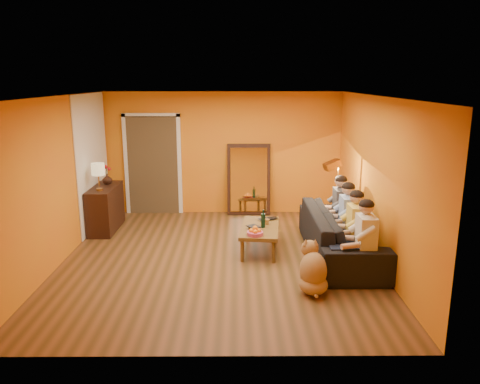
{
  "coord_description": "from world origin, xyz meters",
  "views": [
    {
      "loc": [
        0.31,
        -7.15,
        2.86
      ],
      "look_at": [
        0.35,
        0.5,
        1.0
      ],
      "focal_mm": 35.0,
      "sensor_mm": 36.0,
      "label": 1
    }
  ],
  "objects_px": {
    "person_mid_right": "(348,219)",
    "wine_bottle": "(263,219)",
    "tumbler": "(267,222)",
    "vase": "(107,179)",
    "coffee_table": "(260,238)",
    "dog": "(313,267)",
    "person_mid_left": "(356,229)",
    "person_far_left": "(366,241)",
    "mirror_frame": "(249,179)",
    "table_lamp": "(99,177)",
    "sofa": "(341,234)",
    "floor_lamp": "(337,201)",
    "sideboard": "(106,208)",
    "laptop": "(269,220)",
    "person_far_right": "(341,209)"
  },
  "relations": [
    {
      "from": "sideboard",
      "to": "tumbler",
      "type": "xyz_separation_m",
      "value": [
        3.05,
        -1.03,
        0.04
      ]
    },
    {
      "from": "coffee_table",
      "to": "person_mid_right",
      "type": "relative_size",
      "value": 1.0
    },
    {
      "from": "tumbler",
      "to": "laptop",
      "type": "distance_m",
      "value": 0.24
    },
    {
      "from": "coffee_table",
      "to": "laptop",
      "type": "xyz_separation_m",
      "value": [
        0.18,
        0.35,
        0.22
      ]
    },
    {
      "from": "table_lamp",
      "to": "vase",
      "type": "bearing_deg",
      "value": 90.0
    },
    {
      "from": "dog",
      "to": "tumbler",
      "type": "relative_size",
      "value": 7.18
    },
    {
      "from": "person_far_left",
      "to": "laptop",
      "type": "distance_m",
      "value": 2.06
    },
    {
      "from": "sofa",
      "to": "tumbler",
      "type": "relative_size",
      "value": 25.81
    },
    {
      "from": "floor_lamp",
      "to": "person_far_left",
      "type": "distance_m",
      "value": 1.83
    },
    {
      "from": "mirror_frame",
      "to": "floor_lamp",
      "type": "bearing_deg",
      "value": -47.08
    },
    {
      "from": "person_mid_left",
      "to": "person_far_left",
      "type": "bearing_deg",
      "value": -90.0
    },
    {
      "from": "vase",
      "to": "tumbler",
      "type": "bearing_deg",
      "value": -22.76
    },
    {
      "from": "person_mid_left",
      "to": "tumbler",
      "type": "relative_size",
      "value": 12.1
    },
    {
      "from": "mirror_frame",
      "to": "person_mid_right",
      "type": "height_order",
      "value": "mirror_frame"
    },
    {
      "from": "sofa",
      "to": "person_far_left",
      "type": "xyz_separation_m",
      "value": [
        0.13,
        -1.0,
        0.23
      ]
    },
    {
      "from": "sofa",
      "to": "person_mid_left",
      "type": "xyz_separation_m",
      "value": [
        0.13,
        -0.45,
        0.23
      ]
    },
    {
      "from": "table_lamp",
      "to": "person_mid_left",
      "type": "xyz_separation_m",
      "value": [
        4.37,
        -1.56,
        -0.49
      ]
    },
    {
      "from": "dog",
      "to": "person_mid_left",
      "type": "bearing_deg",
      "value": 41.67
    },
    {
      "from": "sideboard",
      "to": "dog",
      "type": "xyz_separation_m",
      "value": [
        3.58,
        -2.75,
        -0.06
      ]
    },
    {
      "from": "floor_lamp",
      "to": "person_far_left",
      "type": "xyz_separation_m",
      "value": [
        0.03,
        -1.83,
        -0.11
      ]
    },
    {
      "from": "sideboard",
      "to": "person_mid_right",
      "type": "bearing_deg",
      "value": -16.73
    },
    {
      "from": "person_far_left",
      "to": "mirror_frame",
      "type": "bearing_deg",
      "value": 114.33
    },
    {
      "from": "person_far_left",
      "to": "laptop",
      "type": "relative_size",
      "value": 3.48
    },
    {
      "from": "sideboard",
      "to": "person_mid_right",
      "type": "xyz_separation_m",
      "value": [
        4.37,
        -1.31,
        0.18
      ]
    },
    {
      "from": "person_mid_right",
      "to": "wine_bottle",
      "type": "xyz_separation_m",
      "value": [
        -1.39,
        0.12,
        -0.03
      ]
    },
    {
      "from": "person_mid_right",
      "to": "tumbler",
      "type": "height_order",
      "value": "person_mid_right"
    },
    {
      "from": "sideboard",
      "to": "wine_bottle",
      "type": "relative_size",
      "value": 3.81
    },
    {
      "from": "coffee_table",
      "to": "sofa",
      "type": "bearing_deg",
      "value": -5.61
    },
    {
      "from": "dog",
      "to": "sofa",
      "type": "bearing_deg",
      "value": 57.05
    },
    {
      "from": "wine_bottle",
      "to": "floor_lamp",
      "type": "bearing_deg",
      "value": 24.16
    },
    {
      "from": "tumbler",
      "to": "mirror_frame",
      "type": "bearing_deg",
      "value": 96.97
    },
    {
      "from": "table_lamp",
      "to": "person_far_right",
      "type": "relative_size",
      "value": 0.42
    },
    {
      "from": "person_far_left",
      "to": "person_mid_right",
      "type": "distance_m",
      "value": 1.1
    },
    {
      "from": "person_mid_left",
      "to": "floor_lamp",
      "type": "bearing_deg",
      "value": 91.35
    },
    {
      "from": "table_lamp",
      "to": "dog",
      "type": "height_order",
      "value": "table_lamp"
    },
    {
      "from": "wine_bottle",
      "to": "sofa",
      "type": "bearing_deg",
      "value": -9.68
    },
    {
      "from": "person_mid_left",
      "to": "vase",
      "type": "xyz_separation_m",
      "value": [
        -4.37,
        2.11,
        0.34
      ]
    },
    {
      "from": "vase",
      "to": "person_mid_left",
      "type": "bearing_deg",
      "value": -25.81
    },
    {
      "from": "coffee_table",
      "to": "tumbler",
      "type": "distance_m",
      "value": 0.31
    },
    {
      "from": "person_far_left",
      "to": "wine_bottle",
      "type": "height_order",
      "value": "person_far_left"
    },
    {
      "from": "mirror_frame",
      "to": "dog",
      "type": "distance_m",
      "value": 3.93
    },
    {
      "from": "coffee_table",
      "to": "floor_lamp",
      "type": "distance_m",
      "value": 1.6
    },
    {
      "from": "tumbler",
      "to": "vase",
      "type": "height_order",
      "value": "vase"
    },
    {
      "from": "person_mid_left",
      "to": "vase",
      "type": "distance_m",
      "value": 4.87
    },
    {
      "from": "sideboard",
      "to": "laptop",
      "type": "relative_size",
      "value": 3.37
    },
    {
      "from": "table_lamp",
      "to": "coffee_table",
      "type": "bearing_deg",
      "value": -16.16
    },
    {
      "from": "person_mid_left",
      "to": "coffee_table",
      "type": "bearing_deg",
      "value": 153.62
    },
    {
      "from": "person_mid_right",
      "to": "wine_bottle",
      "type": "bearing_deg",
      "value": 175.27
    },
    {
      "from": "sideboard",
      "to": "table_lamp",
      "type": "height_order",
      "value": "table_lamp"
    },
    {
      "from": "sofa",
      "to": "vase",
      "type": "height_order",
      "value": "vase"
    }
  ]
}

